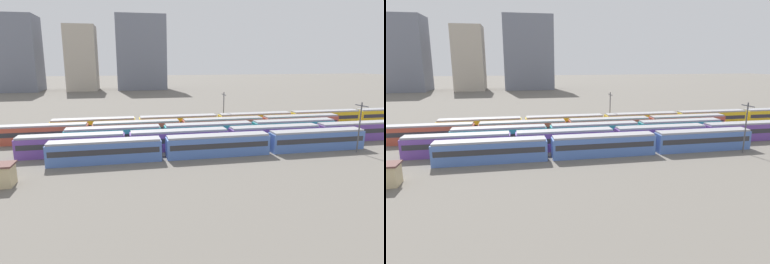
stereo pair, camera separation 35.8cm
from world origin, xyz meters
TOP-DOWN VIEW (x-y plane):
  - ground_plane at (0.00, 10.40)m, footprint 600.00×600.00m
  - train_track_0 at (20.80, 0.00)m, footprint 55.80×3.06m
  - train_track_1 at (43.22, 5.20)m, footprint 112.50×3.06m
  - train_track_2 at (21.78, 10.40)m, footprint 55.80×3.06m
  - train_track_3 at (16.97, 15.60)m, footprint 74.70×3.06m
  - train_track_4 at (36.16, 20.80)m, footprint 93.60×3.06m
  - catenary_pole_0 at (45.84, -3.23)m, footprint 0.24×3.20m
  - catenary_pole_1 at (29.02, 23.61)m, footprint 0.24×3.20m
  - signal_hut at (-11.10, -7.81)m, footprint 3.60×3.00m
  - distant_building_0 at (-49.23, 136.60)m, footprint 21.54×20.41m
  - distant_building_1 at (-16.94, 136.60)m, footprint 15.63×19.33m
  - distant_building_2 at (15.07, 136.60)m, footprint 26.99×17.28m

SIDE VIEW (x-z plane):
  - ground_plane at x=0.00m, z-range 0.00..0.00m
  - signal_hut at x=-11.10m, z-range 0.03..3.07m
  - train_track_0 at x=20.80m, z-range 0.03..3.78m
  - train_track_2 at x=21.78m, z-range 0.03..3.78m
  - train_track_1 at x=43.22m, z-range 0.03..3.78m
  - train_track_3 at x=16.97m, z-range 0.03..3.78m
  - train_track_4 at x=36.16m, z-range 0.03..3.78m
  - catenary_pole_1 at x=29.02m, z-range 0.53..9.17m
  - catenary_pole_0 at x=45.84m, z-range 0.53..9.62m
  - distant_building_1 at x=-16.94m, z-range 0.00..34.43m
  - distant_building_0 at x=-49.23m, z-range 0.00..39.02m
  - distant_building_2 at x=15.07m, z-range 0.00..40.43m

